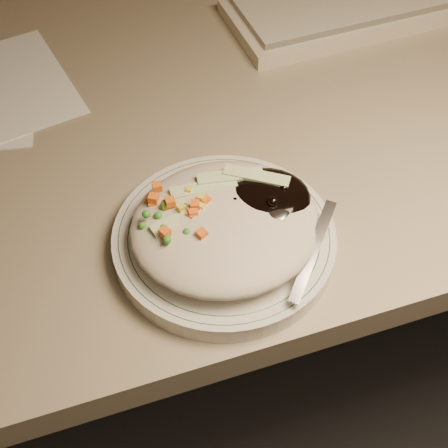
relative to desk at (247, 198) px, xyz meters
name	(u,v)px	position (x,y,z in m)	size (l,w,h in m)	color
desk	(247,198)	(0.00, 0.00, 0.00)	(1.40, 0.70, 0.74)	gray
plate	(224,240)	(-0.11, -0.23, 0.21)	(0.23, 0.23, 0.02)	silver
plate_rim	(224,234)	(-0.11, -0.23, 0.22)	(0.22, 0.22, 0.00)	#144723
meal	(228,220)	(-0.11, -0.23, 0.24)	(0.21, 0.19, 0.05)	#B0A48E
keyboard	(373,2)	(0.24, 0.13, 0.21)	(0.44, 0.17, 0.03)	beige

